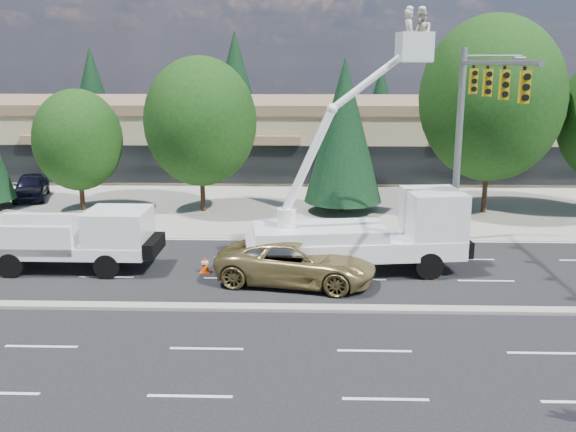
{
  "coord_description": "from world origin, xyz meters",
  "views": [
    {
      "loc": [
        2.97,
        -20.79,
        8.35
      ],
      "look_at": [
        2.22,
        3.87,
        2.4
      ],
      "focal_mm": 40.0,
      "sensor_mm": 36.0,
      "label": 1
    }
  ],
  "objects_px": {
    "signal_mast": "(473,117)",
    "utility_pickup": "(81,245)",
    "minivan": "(296,262)",
    "bucket_truck": "(373,220)"
  },
  "relations": [
    {
      "from": "bucket_truck",
      "to": "signal_mast",
      "type": "bearing_deg",
      "value": 24.44
    },
    {
      "from": "bucket_truck",
      "to": "utility_pickup",
      "type": "bearing_deg",
      "value": 173.08
    },
    {
      "from": "minivan",
      "to": "bucket_truck",
      "type": "bearing_deg",
      "value": -52.94
    },
    {
      "from": "bucket_truck",
      "to": "minivan",
      "type": "relative_size",
      "value": 1.7
    },
    {
      "from": "signal_mast",
      "to": "minivan",
      "type": "distance_m",
      "value": 10.04
    },
    {
      "from": "signal_mast",
      "to": "utility_pickup",
      "type": "distance_m",
      "value": 17.31
    },
    {
      "from": "utility_pickup",
      "to": "bucket_truck",
      "type": "relative_size",
      "value": 0.64
    },
    {
      "from": "utility_pickup",
      "to": "bucket_truck",
      "type": "xyz_separation_m",
      "value": [
        11.9,
        0.1,
        1.13
      ]
    },
    {
      "from": "signal_mast",
      "to": "bucket_truck",
      "type": "xyz_separation_m",
      "value": [
        -4.42,
        -2.74,
        -3.88
      ]
    },
    {
      "from": "bucket_truck",
      "to": "minivan",
      "type": "distance_m",
      "value": 3.64
    }
  ]
}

